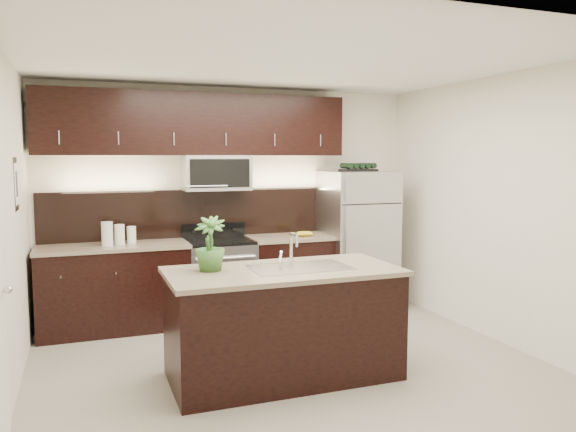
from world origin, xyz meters
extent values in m
plane|color=gray|center=(0.00, 0.00, 0.00)|extent=(4.50, 4.50, 0.00)
cube|color=silver|center=(0.00, 2.00, 1.35)|extent=(4.50, 0.02, 2.70)
cube|color=silver|center=(0.00, -2.00, 1.35)|extent=(4.50, 0.02, 2.70)
cube|color=silver|center=(-2.25, 0.00, 1.35)|extent=(0.02, 4.00, 2.70)
cube|color=silver|center=(2.25, 0.00, 1.35)|extent=(0.02, 4.00, 2.70)
cube|color=white|center=(0.00, 0.00, 2.70)|extent=(4.50, 4.00, 0.02)
sphere|color=silver|center=(-2.20, -0.48, 1.00)|extent=(0.06, 0.06, 0.06)
cube|color=black|center=(-2.24, 0.75, 1.65)|extent=(0.01, 0.32, 0.46)
cube|color=white|center=(-2.23, 0.75, 1.65)|extent=(0.00, 0.24, 0.36)
cube|color=black|center=(-1.42, 1.69, 0.45)|extent=(1.57, 0.62, 0.90)
cube|color=black|center=(0.71, 1.69, 0.45)|extent=(1.16, 0.62, 0.90)
cube|color=#B2B2B7|center=(-0.25, 1.69, 0.45)|extent=(0.76, 0.62, 0.90)
cube|color=black|center=(-0.25, 1.69, 0.92)|extent=(0.76, 0.60, 0.03)
cube|color=tan|center=(-1.42, 1.69, 0.92)|extent=(1.59, 0.65, 0.04)
cube|color=tan|center=(0.71, 1.69, 0.92)|extent=(1.18, 0.65, 0.04)
cube|color=black|center=(-0.46, 1.99, 1.22)|extent=(3.49, 0.02, 0.56)
cube|color=#B2B2B7|center=(-0.25, 1.80, 1.70)|extent=(0.76, 0.40, 0.40)
cube|color=black|center=(-0.46, 1.83, 2.25)|extent=(3.49, 0.33, 0.70)
cube|color=black|center=(-0.14, -0.17, 0.45)|extent=(1.90, 0.90, 0.90)
cube|color=tan|center=(-0.14, -0.17, 0.92)|extent=(1.96, 0.96, 0.04)
cube|color=silver|center=(0.01, -0.17, 0.95)|extent=(0.84, 0.50, 0.01)
cylinder|color=silver|center=(0.01, 0.04, 1.06)|extent=(0.03, 0.03, 0.24)
cylinder|color=silver|center=(0.01, -0.03, 1.21)|extent=(0.02, 0.14, 0.02)
cylinder|color=silver|center=(0.01, -0.10, 1.16)|extent=(0.02, 0.02, 0.10)
cube|color=#B2B2B7|center=(1.49, 1.63, 0.85)|extent=(0.82, 0.74, 1.71)
cube|color=black|center=(1.49, 1.63, 1.72)|extent=(0.42, 0.26, 0.03)
cylinder|color=black|center=(1.33, 1.63, 1.77)|extent=(0.07, 0.24, 0.07)
cylinder|color=black|center=(1.41, 1.63, 1.77)|extent=(0.07, 0.24, 0.07)
cylinder|color=black|center=(1.49, 1.63, 1.77)|extent=(0.07, 0.24, 0.07)
cylinder|color=black|center=(1.57, 1.63, 1.77)|extent=(0.07, 0.24, 0.07)
cylinder|color=black|center=(1.65, 1.63, 1.77)|extent=(0.07, 0.24, 0.07)
imported|color=#315D25|center=(-0.73, -0.03, 1.17)|extent=(0.33, 0.33, 0.45)
cylinder|color=silver|center=(-1.47, 1.64, 1.07)|extent=(0.12, 0.12, 0.26)
cylinder|color=white|center=(-1.35, 1.70, 1.05)|extent=(0.11, 0.11, 0.22)
cylinder|color=white|center=(-1.22, 1.75, 1.03)|extent=(0.10, 0.10, 0.18)
cylinder|color=silver|center=(1.17, 1.64, 1.04)|extent=(0.10, 0.10, 0.21)
cylinder|color=silver|center=(1.17, 1.64, 1.16)|extent=(0.11, 0.11, 0.02)
cylinder|color=silver|center=(1.17, 1.64, 1.21)|extent=(0.01, 0.01, 0.08)
ellipsoid|color=gold|center=(0.71, 1.61, 0.97)|extent=(0.22, 0.18, 0.06)
camera|label=1|loc=(-1.72, -4.56, 1.88)|focal=35.00mm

